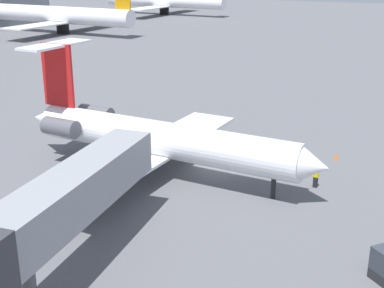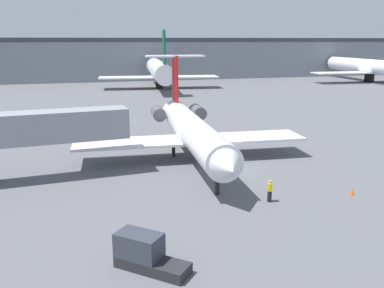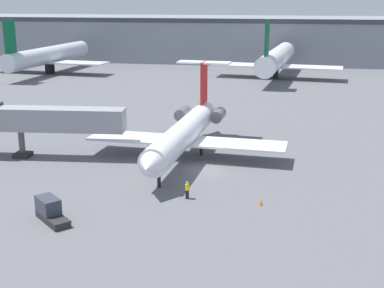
% 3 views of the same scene
% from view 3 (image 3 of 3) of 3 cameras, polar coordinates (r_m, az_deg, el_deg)
% --- Properties ---
extents(ground_plane, '(400.00, 400.00, 0.10)m').
position_cam_3_polar(ground_plane, '(56.62, 1.56, -2.87)').
color(ground_plane, '#5B5B60').
extents(regional_jet, '(23.31, 27.10, 9.95)m').
position_cam_3_polar(regional_jet, '(60.06, -0.74, 1.41)').
color(regional_jet, white).
rests_on(regional_jet, ground_plane).
extents(jet_bridge, '(17.25, 4.43, 6.18)m').
position_cam_3_polar(jet_bridge, '(62.15, -16.06, 2.56)').
color(jet_bridge, gray).
rests_on(jet_bridge, ground_plane).
extents(ground_crew_marshaller, '(0.33, 0.44, 1.69)m').
position_cam_3_polar(ground_crew_marshaller, '(48.46, -0.53, -5.03)').
color(ground_crew_marshaller, black).
rests_on(ground_crew_marshaller, ground_plane).
extents(baggage_tug_lead, '(3.91, 3.72, 1.90)m').
position_cam_3_polar(baggage_tug_lead, '(45.57, -15.19, -7.04)').
color(baggage_tug_lead, '#262628').
rests_on(baggage_tug_lead, ground_plane).
extents(traffic_cone_near, '(0.36, 0.36, 0.55)m').
position_cam_3_polar(traffic_cone_near, '(47.58, 7.51, -6.33)').
color(traffic_cone_near, orange).
rests_on(traffic_cone_near, ground_plane).
extents(terminal_building, '(176.58, 25.43, 12.30)m').
position_cam_3_polar(terminal_building, '(153.23, 7.16, 11.28)').
color(terminal_building, gray).
rests_on(terminal_building, ground_plane).
extents(parked_airliner_west_mid, '(29.31, 34.61, 13.39)m').
position_cam_3_polar(parked_airliner_west_mid, '(131.36, -15.36, 9.27)').
color(parked_airliner_west_mid, silver).
rests_on(parked_airliner_west_mid, ground_plane).
extents(parked_airliner_centre, '(29.59, 34.90, 13.72)m').
position_cam_3_polar(parked_airliner_centre, '(120.43, 9.17, 9.16)').
color(parked_airliner_centre, white).
rests_on(parked_airliner_centre, ground_plane).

